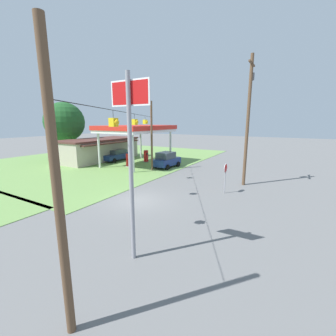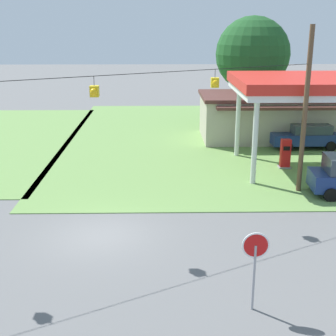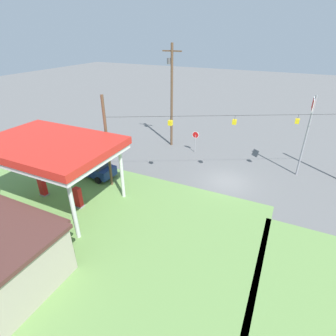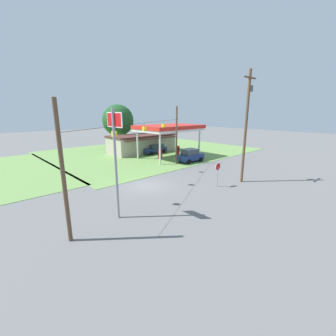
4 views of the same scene
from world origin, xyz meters
name	(u,v)px [view 2 (image 2 of 4)]	position (x,y,z in m)	size (l,w,h in m)	color
ground_plane	(101,235)	(0.00, 0.00, 0.00)	(160.00, 160.00, 0.00)	slate
grass_verge_station_corner	(312,138)	(13.64, 16.26, 0.02)	(36.00, 28.00, 0.04)	#6B934C
gas_station_canopy	(325,86)	(11.64, 8.90, 4.80)	(10.08, 6.84, 5.31)	silver
gas_station_store	(286,116)	(11.63, 16.24, 1.65)	(12.50, 6.02, 3.26)	#B2A893
fuel_pump_near	(285,155)	(9.69, 8.90, 0.83)	(0.71, 0.56, 1.74)	gray
car_at_pumps_rear	(306,136)	(12.31, 13.44, 0.88)	(4.74, 2.22, 1.68)	navy
stop_sign_roadside	(255,254)	(5.11, -5.14, 1.81)	(0.80, 0.08, 2.50)	#99999E
signal_span_gantry	(96,129)	(0.00, -0.01, 4.37)	(19.04, 10.24, 8.13)	brown
tree_behind_station	(253,54)	(9.98, 21.70, 5.72)	(6.03, 6.03, 8.75)	#4C3828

